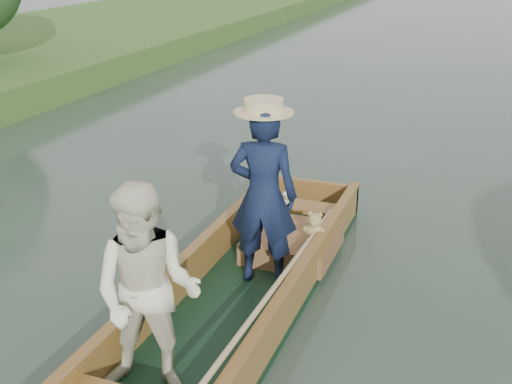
% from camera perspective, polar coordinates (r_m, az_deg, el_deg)
% --- Properties ---
extents(ground, '(120.00, 120.00, 0.00)m').
position_cam_1_polar(ground, '(5.66, -2.20, -11.10)').
color(ground, '#283D30').
rests_on(ground, ground).
extents(punt, '(1.15, 5.00, 1.78)m').
position_cam_1_polar(punt, '(5.27, -2.94, -6.82)').
color(punt, black).
rests_on(punt, ground).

